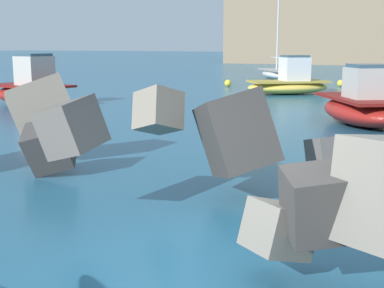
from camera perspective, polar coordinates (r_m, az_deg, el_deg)
name	(u,v)px	position (r m, az deg, el deg)	size (l,w,h in m)	color
ground_plane	(222,273)	(6.22, 3.32, -14.08)	(400.00, 400.00, 0.00)	#235B7A
breakwater_jetty	(281,157)	(7.48, 9.82, -1.47)	(31.59, 6.60, 2.05)	#605B56
boat_near_centre	(278,74)	(41.04, 9.49, 7.67)	(4.94, 5.92, 7.34)	beige
boat_near_right	(289,82)	(28.83, 10.71, 6.69)	(4.93, 4.52, 2.10)	#EAC64C
boat_mid_left	(32,90)	(23.92, -17.24, 5.77)	(4.34, 2.74, 2.28)	maroon
boat_mid_centre	(364,106)	(18.08, 18.47, 4.05)	(4.13, 4.80, 2.03)	maroon
mooring_buoy_inner	(341,83)	(34.73, 16.08, 6.46)	(0.44, 0.44, 0.44)	yellow
mooring_buoy_middle	(228,83)	(33.62, 3.99, 6.72)	(0.44, 0.44, 0.44)	yellow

